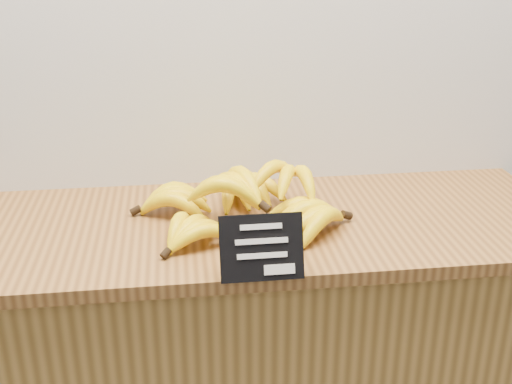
% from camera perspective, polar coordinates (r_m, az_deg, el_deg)
% --- Properties ---
extents(counter_top, '(1.47, 0.54, 0.03)m').
position_cam_1_polar(counter_top, '(1.49, -0.24, -3.00)').
color(counter_top, olive).
rests_on(counter_top, counter).
extents(chalkboard_sign, '(0.16, 0.05, 0.12)m').
position_cam_1_polar(chalkboard_sign, '(1.22, 0.51, -4.98)').
color(chalkboard_sign, black).
rests_on(chalkboard_sign, counter_top).
extents(banana_pile, '(0.51, 0.38, 0.12)m').
position_cam_1_polar(banana_pile, '(1.46, -1.15, -0.75)').
color(banana_pile, yellow).
rests_on(banana_pile, counter_top).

